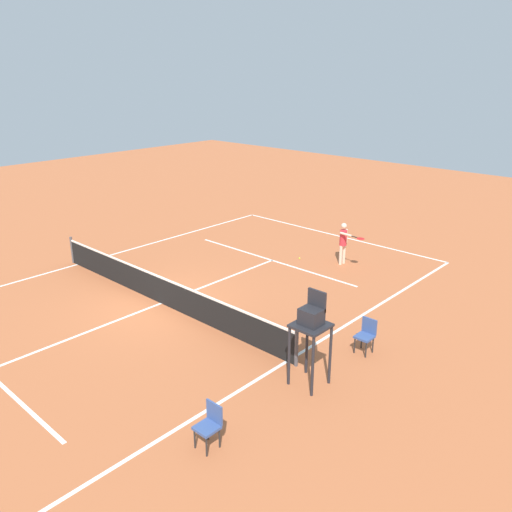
% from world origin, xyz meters
% --- Properties ---
extents(ground_plane, '(60.00, 60.00, 0.00)m').
position_xyz_m(ground_plane, '(0.00, 0.00, 0.00)').
color(ground_plane, '#B76038').
extents(court_lines, '(10.76, 20.26, 0.01)m').
position_xyz_m(court_lines, '(0.00, 0.00, 0.00)').
color(court_lines, white).
rests_on(court_lines, ground).
extents(tennis_net, '(11.36, 0.10, 1.07)m').
position_xyz_m(tennis_net, '(0.00, 0.00, 0.50)').
color(tennis_net, '#4C4C51').
rests_on(tennis_net, ground).
extents(player_serving, '(1.25, 0.67, 1.67)m').
position_xyz_m(player_serving, '(-2.34, -7.10, 0.99)').
color(player_serving, beige).
rests_on(player_serving, ground).
extents(tennis_ball, '(0.07, 0.07, 0.07)m').
position_xyz_m(tennis_ball, '(-0.72, -6.41, 0.03)').
color(tennis_ball, '#CCE033').
rests_on(tennis_ball, ground).
extents(umpire_chair, '(0.80, 0.80, 2.41)m').
position_xyz_m(umpire_chair, '(-6.36, 0.41, 1.61)').
color(umpire_chair, '#232328').
rests_on(umpire_chair, ground).
extents(courtside_chair_near, '(0.44, 0.46, 0.95)m').
position_xyz_m(courtside_chair_near, '(-6.24, 3.56, 0.53)').
color(courtside_chair_near, '#262626').
rests_on(courtside_chair_near, ground).
extents(courtside_chair_mid, '(0.44, 0.46, 0.95)m').
position_xyz_m(courtside_chair_mid, '(-6.56, -1.83, 0.53)').
color(courtside_chair_mid, '#262626').
rests_on(courtside_chair_mid, ground).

